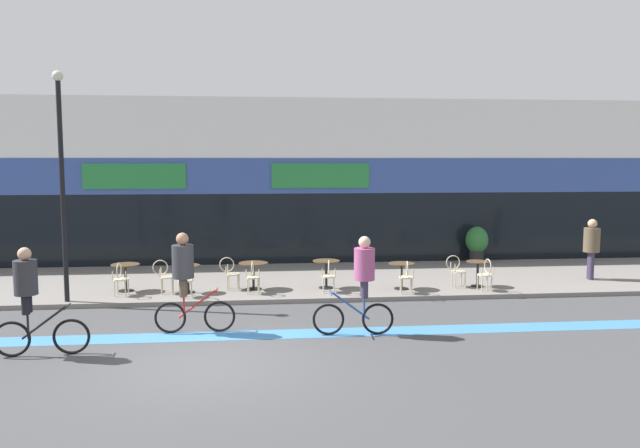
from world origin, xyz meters
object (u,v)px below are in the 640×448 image
(bistro_table_5, at_px, (478,269))
(cafe_chair_2_near, at_px, (253,275))
(bistro_table_4, at_px, (401,270))
(cafe_chair_5_near, at_px, (486,272))
(bistro_table_0, at_px, (125,272))
(cafe_chair_0_near, at_px, (120,277))
(cafe_chair_3_near, at_px, (329,274))
(cafe_chair_2_side, at_px, (230,271))
(cyclist_0, at_px, (30,294))
(cyclist_2, at_px, (186,274))
(lamp_post, at_px, (62,171))
(planter_pot, at_px, (477,243))
(cafe_chair_1_side, at_px, (164,274))
(cafe_chair_1_near, at_px, (186,278))
(pedestrian_near_end, at_px, (592,244))
(cafe_chair_5_side, at_px, (456,269))
(bistro_table_1, at_px, (188,273))
(cafe_chair_4_near, at_px, (407,275))
(bistro_table_3, at_px, (326,268))
(cyclist_1, at_px, (362,278))
(bistro_table_2, at_px, (253,270))

(bistro_table_5, height_order, cafe_chair_2_near, cafe_chair_2_near)
(bistro_table_4, bearing_deg, cafe_chair_5_near, -12.74)
(bistro_table_0, relative_size, cafe_chair_0_near, 0.84)
(cafe_chair_3_near, bearing_deg, cafe_chair_2_side, 80.36)
(cyclist_0, xyz_separation_m, cyclist_2, (2.70, 1.32, 0.09))
(cafe_chair_5_near, bearing_deg, lamp_post, 85.82)
(bistro_table_4, distance_m, planter_pot, 5.40)
(bistro_table_0, xyz_separation_m, cafe_chair_1_side, (1.08, -0.36, -0.02))
(cafe_chair_2_near, relative_size, cafe_chair_5_near, 1.00)
(cafe_chair_1_near, xyz_separation_m, pedestrian_near_end, (11.71, 1.32, 0.55))
(cafe_chair_5_side, bearing_deg, cyclist_2, -156.33)
(bistro_table_1, bearing_deg, bistro_table_4, -1.26)
(cafe_chair_1_near, distance_m, cyclist_0, 4.85)
(cafe_chair_0_near, relative_size, cafe_chair_2_side, 1.00)
(bistro_table_4, height_order, cafe_chair_4_near, cafe_chair_4_near)
(bistro_table_3, xyz_separation_m, cafe_chair_2_side, (-2.63, 0.06, -0.04))
(bistro_table_0, xyz_separation_m, bistro_table_4, (7.49, -0.49, -0.02))
(bistro_table_4, distance_m, cyclist_2, 6.45)
(bistro_table_4, xyz_separation_m, lamp_post, (-8.71, -0.61, 2.74))
(bistro_table_4, relative_size, cafe_chair_1_side, 0.80)
(cafe_chair_5_side, height_order, pedestrian_near_end, pedestrian_near_end)
(bistro_table_0, relative_size, cafe_chair_1_near, 0.84)
(cafe_chair_3_near, distance_m, pedestrian_near_end, 8.08)
(cafe_chair_3_near, bearing_deg, planter_pot, -47.46)
(bistro_table_0, bearing_deg, bistro_table_3, -1.61)
(bistro_table_3, xyz_separation_m, cyclist_1, (0.27, -4.24, 0.54))
(bistro_table_0, bearing_deg, bistro_table_2, -1.58)
(pedestrian_near_end, bearing_deg, cyclist_1, 48.23)
(cafe_chair_0_near, relative_size, cafe_chair_1_near, 1.00)
(cyclist_1, xyz_separation_m, pedestrian_near_end, (7.71, 4.72, -0.03))
(bistro_table_5, relative_size, cafe_chair_5_near, 0.79)
(bistro_table_2, relative_size, cafe_chair_5_side, 0.88)
(cafe_chair_2_near, bearing_deg, cafe_chair_3_near, -85.34)
(cafe_chair_5_near, bearing_deg, bistro_table_3, 74.17)
(cyclist_0, bearing_deg, pedestrian_near_end, 17.78)
(bistro_table_0, distance_m, cafe_chair_3_near, 5.50)
(cafe_chair_5_side, bearing_deg, cafe_chair_2_near, -179.17)
(cafe_chair_0_near, xyz_separation_m, pedestrian_near_end, (13.43, 0.96, 0.55))
(bistro_table_3, distance_m, bistro_table_4, 2.07)
(bistro_table_0, relative_size, cafe_chair_2_near, 0.84)
(cafe_chair_1_side, height_order, cyclist_1, cyclist_1)
(bistro_table_0, xyz_separation_m, cafe_chair_0_near, (-0.01, -0.63, -0.02))
(cyclist_2, bearing_deg, cafe_chair_5_side, 26.32)
(bistro_table_2, relative_size, cafe_chair_3_near, 0.88)
(bistro_table_5, distance_m, lamp_post, 11.29)
(cafe_chair_2_near, distance_m, lamp_post, 5.42)
(cafe_chair_1_near, relative_size, cafe_chair_4_near, 1.00)
(bistro_table_5, xyz_separation_m, cafe_chair_4_near, (-2.22, -0.75, 0.01))
(cafe_chair_2_near, bearing_deg, cafe_chair_2_side, 50.67)
(lamp_post, bearing_deg, cyclist_1, -25.40)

